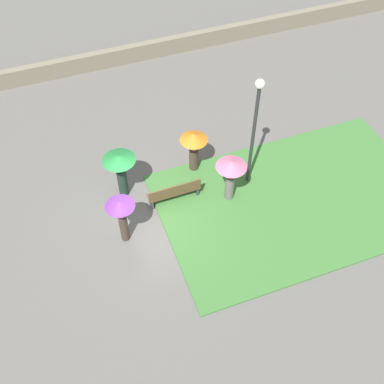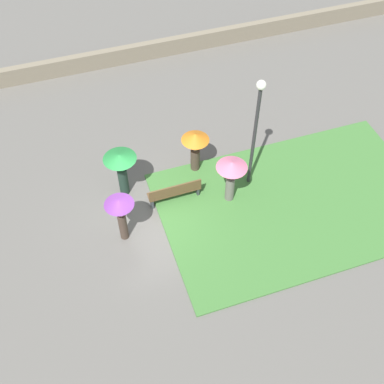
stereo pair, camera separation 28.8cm
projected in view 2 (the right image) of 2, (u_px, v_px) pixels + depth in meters
The scene contains 9 objects.
ground_plane at pixel (147, 216), 16.90m from camera, with size 90.00×90.00×0.00m, color #66635E.
lawn_patch_near at pixel (295, 203), 17.25m from camera, with size 9.57×6.05×0.06m.
parapet_wall at pixel (94, 61), 22.21m from camera, with size 45.00×0.35×0.82m.
park_bench at pixel (175, 192), 17.02m from camera, with size 1.91×0.44×0.90m.
lamp_post at pixel (256, 122), 15.70m from camera, with size 0.32×0.32×4.60m.
crowd_person_purple at pixel (120, 211), 15.26m from camera, with size 0.96×0.96×1.96m.
crowd_person_green at pixel (121, 166), 16.57m from camera, with size 1.16×1.16×1.93m.
crowd_person_pink at pixel (231, 172), 16.33m from camera, with size 1.08×1.08×1.91m.
crowd_person_orange at pixel (195, 144), 17.37m from camera, with size 1.02×1.02×1.80m.
Camera 2 is at (1.76, 10.22, 13.47)m, focal length 45.00 mm.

